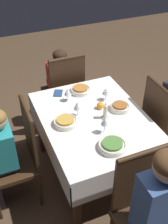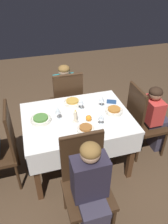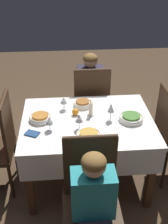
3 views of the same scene
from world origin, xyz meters
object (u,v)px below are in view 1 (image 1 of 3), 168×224
at_px(chair_east, 65,90).
at_px(bowl_north, 65,122).
at_px(person_adult_denim, 162,217).
at_px(chair_north, 19,154).
at_px(chair_west, 145,209).
at_px(candle_centerpiece, 105,112).
at_px(bowl_west, 112,145).
at_px(person_child_red, 60,82).
at_px(napkin_red_folded, 58,93).
at_px(bowl_south, 120,107).
at_px(wine_glass_south, 106,92).
at_px(dining_table, 94,126).
at_px(wine_glass_east, 68,92).
at_px(wine_glass_north, 78,106).
at_px(bowl_east, 80,90).
at_px(chair_south, 163,124).
at_px(orange_fruit, 100,106).
at_px(wine_glass_west, 105,121).

relative_size(chair_east, bowl_north, 4.79).
bearing_deg(person_adult_denim, chair_north, 124.26).
xyz_separation_m(chair_west, candle_centerpiece, (0.81, -0.07, 0.27)).
xyz_separation_m(chair_east, bowl_west, (-1.24, 0.04, 0.24)).
bearing_deg(chair_east, person_child_red, -90.00).
relative_size(person_adult_denim, napkin_red_folded, 8.53).
bearing_deg(bowl_south, wine_glass_south, 16.40).
height_order(chair_east, person_child_red, chair_east).
relative_size(person_child_red, bowl_south, 5.36).
bearing_deg(dining_table, chair_north, 87.14).
height_order(person_child_red, candle_centerpiece, person_child_red).
xyz_separation_m(wine_glass_east, bowl_north, (-0.32, 0.14, -0.07)).
relative_size(chair_west, person_child_red, 1.03).
height_order(bowl_north, wine_glass_north, wine_glass_north).
relative_size(person_child_red, candle_centerpiece, 5.99).
distance_m(person_adult_denim, bowl_east, 1.44).
bearing_deg(dining_table, wine_glass_south, -44.92).
xyz_separation_m(chair_south, wine_glass_south, (0.31, 0.49, 0.31)).
height_order(orange_fruit, napkin_red_folded, orange_fruit).
bearing_deg(wine_glass_west, person_adult_denim, -178.39).
distance_m(bowl_east, napkin_red_folded, 0.22).
distance_m(chair_east, bowl_south, 0.89).
relative_size(chair_west, person_adult_denim, 0.84).
bearing_deg(napkin_red_folded, person_child_red, -19.01).
height_order(chair_west, bowl_north, chair_west).
height_order(chair_north, wine_glass_south, chair_north).
distance_m(wine_glass_west, napkin_red_folded, 0.72).
bearing_deg(wine_glass_south, orange_fruit, 134.45).
xyz_separation_m(wine_glass_west, bowl_east, (0.64, -0.05, -0.09)).
bearing_deg(napkin_red_folded, wine_glass_south, -125.77).
relative_size(wine_glass_west, orange_fruit, 2.63).
bearing_deg(wine_glass_east, chair_south, -118.24).
distance_m(chair_north, person_child_red, 1.22).
relative_size(chair_west, wine_glass_south, 7.38).
xyz_separation_m(chair_west, wine_glass_east, (1.18, 0.14, 0.31)).
height_order(chair_north, candle_centerpiece, chair_north).
bearing_deg(chair_south, bowl_east, 50.94).
distance_m(person_child_red, napkin_red_folded, 0.61).
xyz_separation_m(wine_glass_west, bowl_north, (0.22, 0.26, -0.09)).
bearing_deg(wine_glass_south, bowl_south, -163.60).
bearing_deg(bowl_west, person_child_red, -1.59).
xyz_separation_m(bowl_east, napkin_red_folded, (0.06, 0.21, -0.02)).
xyz_separation_m(wine_glass_north, candle_centerpiece, (-0.12, -0.21, -0.05)).
distance_m(dining_table, bowl_west, 0.42).
relative_size(wine_glass_west, wine_glass_north, 1.14).
bearing_deg(person_adult_denim, bowl_east, 89.07).
relative_size(wine_glass_south, wine_glass_north, 0.90).
relative_size(person_child_red, orange_fruit, 14.93).
relative_size(chair_south, bowl_north, 4.79).
bearing_deg(orange_fruit, napkin_red_folded, 36.18).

